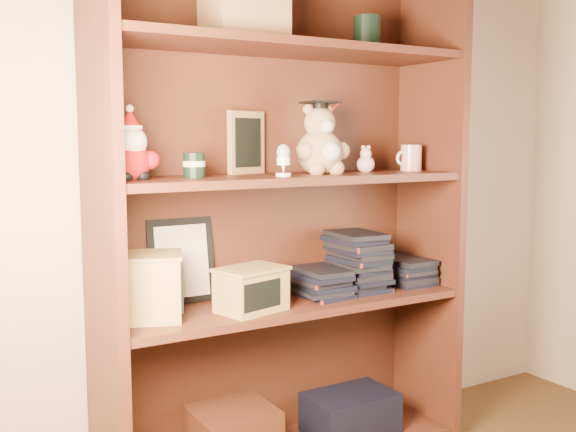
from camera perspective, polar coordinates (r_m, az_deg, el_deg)
name	(u,v)px	position (r m, az deg, el deg)	size (l,w,h in m)	color
bookcase	(279,227)	(2.17, -0.74, -0.95)	(1.20, 0.35, 1.60)	#4D2416
shelf_lower	(288,304)	(2.17, 0.00, -7.43)	(1.14, 0.33, 0.02)	#4D2416
shelf_upper	(288,179)	(2.11, 0.00, 3.17)	(1.14, 0.33, 0.02)	#4D2416
santa_plush	(132,152)	(1.90, -13.11, 5.32)	(0.15, 0.11, 0.21)	#A50F0F
teachers_tin	(194,165)	(1.97, -7.95, 4.30)	(0.06, 0.06, 0.07)	black
chalkboard_plaque	(246,144)	(2.16, -3.56, 6.13)	(0.15, 0.11, 0.20)	#9E7547
egg_cup	(283,159)	(2.01, -0.39, 4.85)	(0.05, 0.05, 0.10)	white
grad_teddy_bear	(321,146)	(2.16, 2.79, 5.97)	(0.20, 0.17, 0.24)	tan
pink_figurine	(366,162)	(2.27, 6.59, 4.58)	(0.06, 0.06, 0.09)	#D9A7A8
teacher_mug	(411,158)	(2.40, 10.34, 4.87)	(0.10, 0.07, 0.09)	silver
certificate_frame	(181,261)	(2.13, -9.03, -3.77)	(0.21, 0.05, 0.27)	black
treats_box	(151,286)	(1.96, -11.49, -5.83)	(0.22, 0.22, 0.19)	#B39049
pencils_box	(251,289)	(2.02, -3.11, -6.18)	(0.23, 0.19, 0.13)	#B39049
book_stack_left	(320,281)	(2.22, 2.74, -5.52)	(0.14, 0.20, 0.10)	black
book_stack_mid	(357,262)	(2.29, 5.90, -3.92)	(0.14, 0.20, 0.19)	black
book_stack_right	(404,270)	(2.43, 9.80, -4.55)	(0.14, 0.20, 0.10)	black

